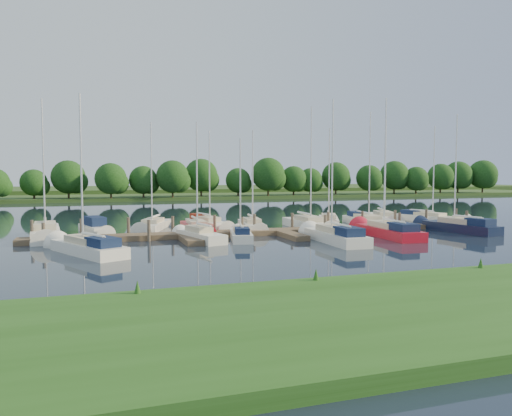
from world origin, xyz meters
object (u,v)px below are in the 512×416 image
object	(u,v)px
sailboat_n_0	(45,235)
motorboat	(96,229)
sailboat_s_2	(241,235)
sailboat_n_5	(252,227)
dock	(282,232)

from	to	relation	value
sailboat_n_0	motorboat	world-z (taller)	sailboat_n_0
motorboat	sailboat_s_2	distance (m)	12.95
sailboat_n_5	sailboat_s_2	bearing A→B (deg)	72.92
sailboat_s_2	motorboat	bearing A→B (deg)	156.62
dock	sailboat_n_5	size ratio (longest dim) A/B	4.36
sailboat_n_5	dock	bearing A→B (deg)	115.84
sailboat_n_5	sailboat_s_2	size ratio (longest dim) A/B	1.15
sailboat_n_0	sailboat_n_5	world-z (taller)	sailboat_n_0
dock	sailboat_n_0	size ratio (longest dim) A/B	3.58
dock	sailboat_n_0	bearing A→B (deg)	168.56
sailboat_n_0	dock	bearing A→B (deg)	163.76
motorboat	sailboat_s_2	bearing A→B (deg)	127.42
motorboat	sailboat_n_5	xyz separation A→B (m)	(13.24, -1.86, -0.08)
sailboat_n_0	sailboat_n_5	size ratio (longest dim) A/B	1.22
sailboat_s_2	sailboat_n_0	bearing A→B (deg)	171.90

